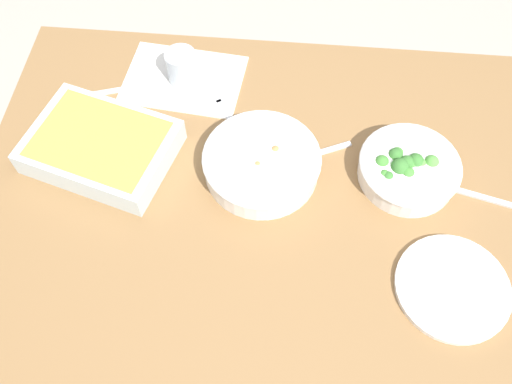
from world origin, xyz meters
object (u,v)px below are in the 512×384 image
side_plate (453,288)px  spoon_by_stew (304,157)px  drink_cup (182,69)px  spoon_by_broccoli (462,191)px  stew_bowl (262,163)px  spoon_spare (138,86)px  baking_dish (101,146)px  broccoli_bowl (408,168)px  fork_on_table (225,112)px

side_plate → spoon_by_stew: (0.30, -0.28, -0.00)m
drink_cup → spoon_by_broccoli: (-0.64, 0.26, -0.03)m
stew_bowl → spoon_spare: 0.38m
spoon_by_stew → spoon_by_broccoli: (-0.34, 0.06, 0.00)m
stew_bowl → side_plate: stew_bowl is taller
side_plate → spoon_spare: side_plate is taller
spoon_by_stew → spoon_spare: same height
baking_dish → drink_cup: (-0.14, -0.23, 0.00)m
stew_bowl → drink_cup: bearing=-49.6°
baking_dish → spoon_by_broccoli: bearing=178.0°
baking_dish → stew_bowl: bearing=178.1°
broccoli_bowl → spoon_by_stew: size_ratio=1.29×
stew_bowl → spoon_spare: bearing=-34.1°
spoon_spare → side_plate: bearing=147.3°
baking_dish → spoon_by_stew: 0.44m
spoon_by_stew → drink_cup: bearing=-34.4°
stew_bowl → broccoli_bowl: 0.31m
spoon_by_stew → fork_on_table: spoon_by_stew is taller
broccoli_bowl → side_plate: size_ratio=0.98×
fork_on_table → spoon_by_stew: bearing=148.9°
fork_on_table → baking_dish: bearing=29.6°
spoon_spare → broccoli_bowl: bearing=162.4°
side_plate → spoon_by_stew: 0.41m
baking_dish → spoon_spare: 0.21m
baking_dish → broccoli_bowl: bearing=-179.7°
stew_bowl → drink_cup: drink_cup is taller
broccoli_bowl → side_plate: broccoli_bowl is taller
stew_bowl → spoon_by_broccoli: (-0.43, 0.02, -0.03)m
stew_bowl → drink_cup: 0.32m
stew_bowl → baking_dish: (0.35, -0.01, 0.00)m
side_plate → spoon_by_stew: side_plate is taller
spoon_by_broccoli → side_plate: bearing=79.4°
spoon_spare → baking_dish: bearing=79.6°
side_plate → broccoli_bowl: bearing=-73.1°
baking_dish → spoon_by_broccoli: (-0.78, 0.03, -0.03)m
broccoli_bowl → baking_dish: size_ratio=0.62×
side_plate → baking_dish: bearing=-18.6°
stew_bowl → side_plate: bearing=148.5°
baking_dish → spoon_spare: (-0.04, -0.20, -0.03)m
side_plate → spoon_spare: size_ratio=1.28×
spoon_by_stew → spoon_spare: 0.44m
spoon_by_stew → fork_on_table: 0.22m
stew_bowl → baking_dish: size_ratio=0.72×
side_plate → fork_on_table: side_plate is taller
broccoli_bowl → spoon_by_stew: broccoli_bowl is taller
drink_cup → spoon_by_stew: (-0.30, 0.20, -0.03)m
broccoli_bowl → drink_cup: size_ratio=2.53×
spoon_by_broccoli → spoon_spare: (0.74, -0.23, 0.00)m
spoon_by_stew → spoon_by_broccoli: 0.34m
broccoli_bowl → drink_cup: drink_cup is taller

